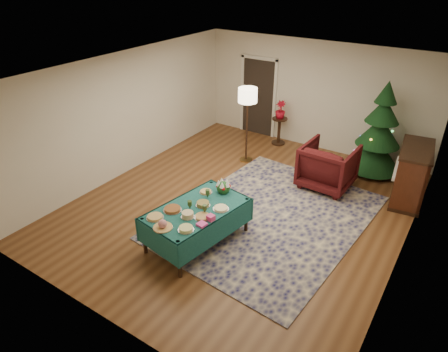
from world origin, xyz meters
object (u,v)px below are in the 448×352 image
Objects in this scene: gift_box at (211,218)px; piano at (411,175)px; side_table at (279,131)px; armchair at (328,164)px; potted_plant at (280,114)px; buffet_table at (197,215)px; floor_lamp at (248,100)px; christmas_tree at (379,133)px.

gift_box is 0.08× the size of piano.
side_table is at bearing 103.12° from gift_box.
armchair is 2.31× the size of potted_plant.
floor_lamp reaches higher than buffet_table.
piano is (0.91, -0.82, -0.40)m from christmas_tree.
floor_lamp is 3.02m from christmas_tree.
floor_lamp reaches higher than side_table.
gift_box is 4.71m from christmas_tree.
side_table is (-1.10, 4.72, -0.39)m from gift_box.
gift_box is 4.86m from side_table.
piano reaches higher than side_table.
piano is at bearing -17.14° from potted_plant.
armchair is at bearing -118.32° from christmas_tree.
buffet_table is 4.63m from side_table.
gift_box is 3.71m from floor_lamp.
piano is (2.36, 3.66, -0.18)m from gift_box.
christmas_tree reaches higher than gift_box.
buffet_table is at bearing 159.61° from gift_box.
potted_plant is at bearing 103.12° from gift_box.
piano is at bearing 51.86° from buffet_table.
christmas_tree reaches higher than side_table.
christmas_tree is (1.84, 4.33, 0.41)m from buffet_table.
floor_lamp reaches higher than gift_box.
side_table is 3.63m from piano.
piano reaches higher than armchair.
armchair is 1.47m from christmas_tree.
armchair is 0.77× the size of piano.
side_table is (0.21, 1.35, -1.19)m from floor_lamp.
side_table is at bearing 162.86° from piano.
floor_lamp is 1.53m from potted_plant.
floor_lamp is at bearing -175.62° from piano.
gift_box is 3.34m from armchair.
potted_plant is at bearing 174.42° from christmas_tree.
buffet_table is 0.90× the size of christmas_tree.
gift_box is at bearing -107.90° from christmas_tree.
buffet_table is 17.36× the size of gift_box.
potted_plant is (0.00, 0.00, 0.50)m from side_table.
christmas_tree is at bearing 72.10° from gift_box.
piano reaches higher than potted_plant.
christmas_tree is at bearing -5.58° from side_table.
floor_lamp reaches higher than potted_plant.
side_table is (-1.88, 1.48, -0.19)m from armchair.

